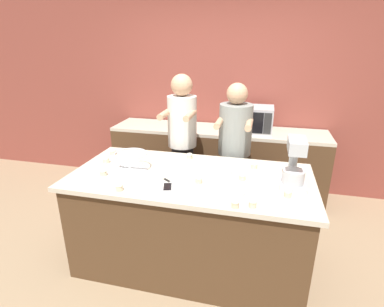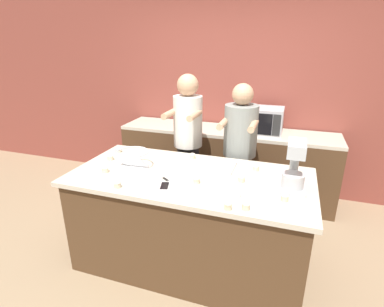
{
  "view_description": "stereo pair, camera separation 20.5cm",
  "coord_description": "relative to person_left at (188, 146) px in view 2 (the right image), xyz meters",
  "views": [
    {
      "loc": [
        0.58,
        -2.3,
        1.99
      ],
      "look_at": [
        0.0,
        0.05,
        1.09
      ],
      "focal_mm": 28.0,
      "sensor_mm": 36.0,
      "label": 1
    },
    {
      "loc": [
        0.78,
        -2.24,
        1.99
      ],
      "look_at": [
        0.0,
        0.05,
        1.09
      ],
      "focal_mm": 28.0,
      "sensor_mm": 36.0,
      "label": 2
    }
  ],
  "objects": [
    {
      "name": "small_plate",
      "position": [
        0.68,
        -0.98,
        0.02
      ],
      "size": [
        0.18,
        0.18,
        0.02
      ],
      "color": "white",
      "rests_on": "island_counter"
    },
    {
      "name": "cupcake_8",
      "position": [
        0.72,
        -1.2,
        0.04
      ],
      "size": [
        0.06,
        0.06,
        0.06
      ],
      "color": "beige",
      "rests_on": "island_counter"
    },
    {
      "name": "cupcake_5",
      "position": [
        0.81,
        -0.47,
        0.04
      ],
      "size": [
        0.06,
        0.06,
        0.06
      ],
      "color": "beige",
      "rests_on": "island_counter"
    },
    {
      "name": "cupcake_4",
      "position": [
        0.73,
        -0.74,
        0.04
      ],
      "size": [
        0.06,
        0.06,
        0.06
      ],
      "color": "beige",
      "rests_on": "island_counter"
    },
    {
      "name": "cupcake_1",
      "position": [
        1.08,
        -0.95,
        0.04
      ],
      "size": [
        0.06,
        0.06,
        0.06
      ],
      "color": "beige",
      "rests_on": "island_counter"
    },
    {
      "name": "back_counter",
      "position": [
        0.28,
        0.73,
        -0.44
      ],
      "size": [
        2.8,
        0.6,
        0.92
      ],
      "color": "#4C331E",
      "rests_on": "ground_plane"
    },
    {
      "name": "knife",
      "position": [
        0.17,
        -0.93,
        0.01
      ],
      "size": [
        0.19,
        0.14,
        0.01
      ],
      "color": "#BCBCC1",
      "rests_on": "island_counter"
    },
    {
      "name": "mixing_bowl",
      "position": [
        -0.26,
        -0.76,
        0.09
      ],
      "size": [
        0.29,
        0.29,
        0.16
      ],
      "color": "#BCBCC1",
      "rests_on": "island_counter"
    },
    {
      "name": "cupcake_2",
      "position": [
        0.83,
        -1.16,
        0.04
      ],
      "size": [
        0.06,
        0.06,
        0.06
      ],
      "color": "beige",
      "rests_on": "island_counter"
    },
    {
      "name": "back_wall",
      "position": [
        0.28,
        1.08,
        0.45
      ],
      "size": [
        10.0,
        0.06,
        2.7
      ],
      "color": "brown",
      "rests_on": "ground_plane"
    },
    {
      "name": "person_right",
      "position": [
        0.58,
        0.0,
        -0.06
      ],
      "size": [
        0.36,
        0.51,
        1.61
      ],
      "color": "brown",
      "rests_on": "ground_plane"
    },
    {
      "name": "stand_mixer",
      "position": [
        1.12,
        -0.73,
        0.18
      ],
      "size": [
        0.2,
        0.3,
        0.39
      ],
      "color": "#B2B7BC",
      "rests_on": "island_counter"
    },
    {
      "name": "cupcake_10",
      "position": [
        -0.57,
        -0.66,
        0.04
      ],
      "size": [
        0.06,
        0.06,
        0.06
      ],
      "color": "beige",
      "rests_on": "island_counter"
    },
    {
      "name": "cell_phone",
      "position": [
        0.16,
        -1.02,
        0.01
      ],
      "size": [
        0.11,
        0.16,
        0.01
      ],
      "color": "silver",
      "rests_on": "island_counter"
    },
    {
      "name": "ground_plane",
      "position": [
        0.28,
        -0.74,
        -0.9
      ],
      "size": [
        16.0,
        16.0,
        0.0
      ],
      "primitive_type": "plane",
      "color": "#937A5B"
    },
    {
      "name": "person_left",
      "position": [
        0.0,
        0.0,
        0.0
      ],
      "size": [
        0.33,
        0.5,
        1.69
      ],
      "color": "#232328",
      "rests_on": "ground_plane"
    },
    {
      "name": "cupcake_3",
      "position": [
        -0.18,
        -1.16,
        0.04
      ],
      "size": [
        0.06,
        0.06,
        0.06
      ],
      "color": "beige",
      "rests_on": "island_counter"
    },
    {
      "name": "cupcake_0",
      "position": [
        0.39,
        -0.88,
        0.04
      ],
      "size": [
        0.06,
        0.06,
        0.06
      ],
      "color": "beige",
      "rests_on": "island_counter"
    },
    {
      "name": "baking_tray",
      "position": [
        0.44,
        -0.52,
        0.02
      ],
      "size": [
        0.37,
        0.3,
        0.04
      ],
      "color": "silver",
      "rests_on": "island_counter"
    },
    {
      "name": "cupcake_6",
      "position": [
        0.18,
        -0.37,
        0.04
      ],
      "size": [
        0.06,
        0.06,
        0.06
      ],
      "color": "beige",
      "rests_on": "island_counter"
    },
    {
      "name": "cupcake_7",
      "position": [
        -0.61,
        -0.45,
        0.04
      ],
      "size": [
        0.06,
        0.06,
        0.06
      ],
      "color": "beige",
      "rests_on": "island_counter"
    },
    {
      "name": "island_counter",
      "position": [
        0.28,
        -0.74,
        -0.45
      ],
      "size": [
        2.08,
        1.02,
        0.91
      ],
      "color": "#4C331E",
      "rests_on": "ground_plane"
    },
    {
      "name": "cupcake_9",
      "position": [
        -0.45,
        -0.93,
        0.04
      ],
      "size": [
        0.06,
        0.06,
        0.06
      ],
      "color": "beige",
      "rests_on": "island_counter"
    },
    {
      "name": "microwave_oven",
      "position": [
        0.74,
        0.73,
        0.18
      ],
      "size": [
        0.45,
        0.38,
        0.32
      ],
      "color": "#B7B7BC",
      "rests_on": "back_counter"
    }
  ]
}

